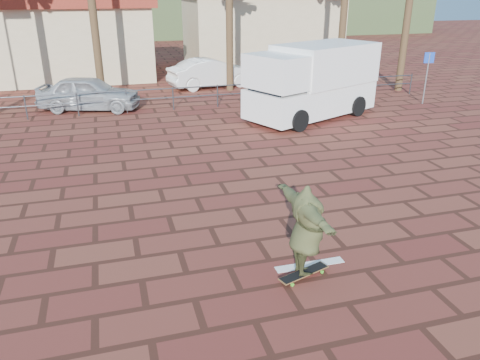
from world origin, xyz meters
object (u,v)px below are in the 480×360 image
campervan (313,80)px  car_white (212,73)px  skateboarder (306,231)px  longboard (304,273)px  car_silver (89,93)px

campervan → car_white: campervan is taller
campervan → skateboarder: bearing=-138.8°
campervan → car_white: size_ratio=1.31×
skateboarder → car_white: size_ratio=0.47×
longboard → car_white: size_ratio=0.23×
longboard → car_white: 18.22m
longboard → car_silver: bearing=86.7°
campervan → car_silver: (-8.84, 3.83, -0.79)m
campervan → car_silver: 9.67m
longboard → skateboarder: (-0.00, 0.00, 0.90)m
car_silver → car_white: size_ratio=0.94×
car_silver → car_white: 7.19m
car_white → longboard: bearing=160.9°
longboard → car_silver: car_silver is taller
skateboarder → longboard: bearing=-161.2°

